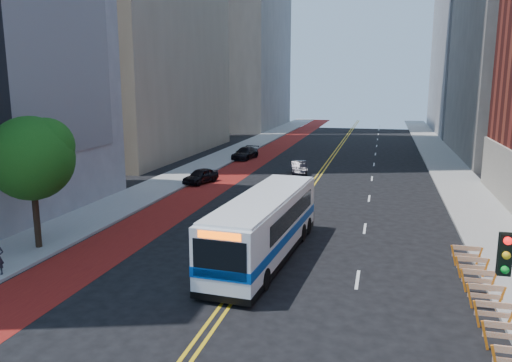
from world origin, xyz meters
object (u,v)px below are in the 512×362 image
object	(u,v)px
car_b	(299,168)
transit_bus	(265,225)
street_tree	(33,155)
car_a	(201,176)
car_c	(245,153)

from	to	relation	value
car_b	transit_bus	bearing A→B (deg)	-96.48
street_tree	car_b	distance (m)	26.28
car_a	car_b	bearing A→B (deg)	54.57
car_a	car_b	world-z (taller)	car_b
car_b	street_tree	bearing A→B (deg)	-123.03
street_tree	car_a	xyz separation A→B (m)	(1.94, 18.21, -4.27)
car_a	car_c	xyz separation A→B (m)	(0.00, 14.10, 0.02)
street_tree	car_b	world-z (taller)	street_tree
transit_bus	car_c	xyz separation A→B (m)	(-9.54, 30.59, -0.99)
street_tree	car_c	xyz separation A→B (m)	(1.94, 32.30, -4.25)
car_c	street_tree	bearing A→B (deg)	-85.32
transit_bus	car_c	bearing A→B (deg)	111.16
transit_bus	car_a	size ratio (longest dim) A/B	3.10
car_a	car_b	size ratio (longest dim) A/B	0.97
street_tree	transit_bus	world-z (taller)	street_tree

